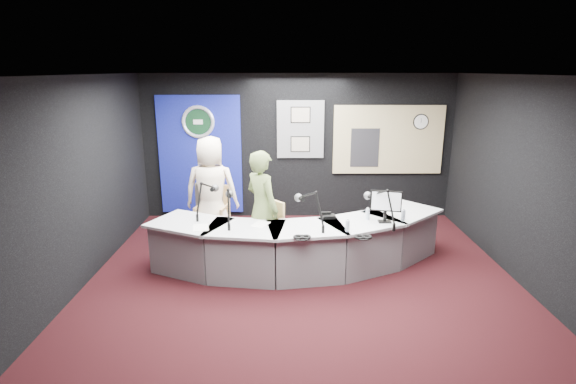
{
  "coord_description": "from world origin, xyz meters",
  "views": [
    {
      "loc": [
        -0.23,
        -5.65,
        2.87
      ],
      "look_at": [
        -0.2,
        0.8,
        1.1
      ],
      "focal_mm": 28.0,
      "sensor_mm": 36.0,
      "label": 1
    }
  ],
  "objects_px": {
    "broadcast_desk": "(298,244)",
    "person_woman": "(262,208)",
    "armchair_right": "(263,232)",
    "armchair_left": "(212,214)",
    "person_man": "(211,190)"
  },
  "relations": [
    {
      "from": "broadcast_desk",
      "to": "armchair_right",
      "type": "bearing_deg",
      "value": 162.14
    },
    {
      "from": "broadcast_desk",
      "to": "armchair_left",
      "type": "distance_m",
      "value": 1.77
    },
    {
      "from": "person_woman",
      "to": "broadcast_desk",
      "type": "bearing_deg",
      "value": -149.2
    },
    {
      "from": "broadcast_desk",
      "to": "person_man",
      "type": "bearing_deg",
      "value": 143.94
    },
    {
      "from": "broadcast_desk",
      "to": "person_woman",
      "type": "distance_m",
      "value": 0.75
    },
    {
      "from": "armchair_left",
      "to": "armchair_right",
      "type": "bearing_deg",
      "value": -32.44
    },
    {
      "from": "broadcast_desk",
      "to": "person_man",
      "type": "distance_m",
      "value": 1.85
    },
    {
      "from": "armchair_left",
      "to": "armchair_right",
      "type": "xyz_separation_m",
      "value": [
        0.89,
        -0.87,
        -0.0
      ]
    },
    {
      "from": "armchair_right",
      "to": "person_man",
      "type": "distance_m",
      "value": 1.32
    },
    {
      "from": "person_man",
      "to": "person_woman",
      "type": "bearing_deg",
      "value": 138.41
    },
    {
      "from": "person_man",
      "to": "person_woman",
      "type": "relative_size",
      "value": 1.05
    },
    {
      "from": "person_man",
      "to": "person_woman",
      "type": "height_order",
      "value": "person_man"
    },
    {
      "from": "armchair_left",
      "to": "armchair_right",
      "type": "distance_m",
      "value": 1.25
    },
    {
      "from": "armchair_right",
      "to": "person_man",
      "type": "height_order",
      "value": "person_man"
    },
    {
      "from": "person_man",
      "to": "person_woman",
      "type": "xyz_separation_m",
      "value": [
        0.89,
        -0.87,
        -0.04
      ]
    }
  ]
}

